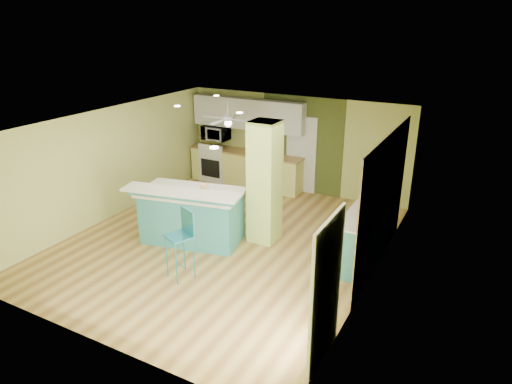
% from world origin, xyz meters
% --- Properties ---
extents(floor, '(6.00, 7.00, 0.01)m').
position_xyz_m(floor, '(0.00, 0.00, -0.01)').
color(floor, olive).
rests_on(floor, ground).
extents(ceiling, '(6.00, 7.00, 0.01)m').
position_xyz_m(ceiling, '(0.00, 0.00, 2.50)').
color(ceiling, white).
rests_on(ceiling, wall_back).
extents(wall_back, '(6.00, 0.01, 2.50)m').
position_xyz_m(wall_back, '(0.00, 3.50, 1.25)').
color(wall_back, '#C2C86B').
rests_on(wall_back, floor).
extents(wall_front, '(6.00, 0.01, 2.50)m').
position_xyz_m(wall_front, '(0.00, -3.50, 1.25)').
color(wall_front, '#C2C86B').
rests_on(wall_front, floor).
extents(wall_left, '(0.01, 7.00, 2.50)m').
position_xyz_m(wall_left, '(-3.00, 0.00, 1.25)').
color(wall_left, '#C2C86B').
rests_on(wall_left, floor).
extents(wall_right, '(0.01, 7.00, 2.50)m').
position_xyz_m(wall_right, '(3.00, 0.00, 1.25)').
color(wall_right, '#C2C86B').
rests_on(wall_right, floor).
extents(wood_panel, '(0.02, 3.40, 2.50)m').
position_xyz_m(wood_panel, '(2.99, 0.60, 1.25)').
color(wood_panel, '#85674C').
rests_on(wood_panel, floor).
extents(olive_accent, '(2.20, 0.02, 2.50)m').
position_xyz_m(olive_accent, '(0.20, 3.49, 1.25)').
color(olive_accent, '#465120').
rests_on(olive_accent, floor).
extents(interior_door, '(0.82, 0.05, 2.00)m').
position_xyz_m(interior_door, '(0.20, 3.46, 1.00)').
color(interior_door, silver).
rests_on(interior_door, floor).
extents(french_door, '(0.04, 1.08, 2.10)m').
position_xyz_m(french_door, '(2.97, -2.30, 1.05)').
color(french_door, white).
rests_on(french_door, floor).
extents(column, '(0.55, 0.55, 2.50)m').
position_xyz_m(column, '(0.65, 0.50, 1.25)').
color(column, '#BCD964').
rests_on(column, floor).
extents(kitchen_run, '(3.25, 0.63, 0.94)m').
position_xyz_m(kitchen_run, '(-1.30, 3.20, 0.47)').
color(kitchen_run, '#E5E478').
rests_on(kitchen_run, floor).
extents(stove, '(0.76, 0.66, 1.08)m').
position_xyz_m(stove, '(-2.25, 3.19, 0.46)').
color(stove, white).
rests_on(stove, floor).
extents(upper_cabinets, '(3.20, 0.34, 0.80)m').
position_xyz_m(upper_cabinets, '(-1.30, 3.32, 1.95)').
color(upper_cabinets, silver).
rests_on(upper_cabinets, wall_back).
extents(microwave, '(0.70, 0.48, 0.39)m').
position_xyz_m(microwave, '(-2.25, 3.20, 1.35)').
color(microwave, white).
rests_on(microwave, wall_back).
extents(ceiling_fan, '(1.41, 1.41, 0.61)m').
position_xyz_m(ceiling_fan, '(-1.10, 2.00, 2.08)').
color(ceiling_fan, silver).
rests_on(ceiling_fan, ceiling).
extents(pendant_lamp, '(0.14, 0.14, 0.69)m').
position_xyz_m(pendant_lamp, '(2.65, 0.75, 1.88)').
color(pendant_lamp, silver).
rests_on(pendant_lamp, ceiling).
extents(wall_decor, '(0.03, 0.90, 0.70)m').
position_xyz_m(wall_decor, '(2.96, 0.80, 1.55)').
color(wall_decor, brown).
rests_on(wall_decor, wood_panel).
extents(peninsula, '(2.40, 1.65, 1.25)m').
position_xyz_m(peninsula, '(-0.63, -0.25, 0.58)').
color(peninsula, teal).
rests_on(peninsula, floor).
extents(bar_stool, '(0.55, 0.55, 1.27)m').
position_xyz_m(bar_stool, '(0.06, -1.45, 0.85)').
color(bar_stool, teal).
rests_on(bar_stool, floor).
extents(side_counter, '(0.66, 1.55, 1.00)m').
position_xyz_m(side_counter, '(2.70, 0.45, 0.50)').
color(side_counter, teal).
rests_on(side_counter, floor).
extents(fruit_bowl, '(0.37, 0.37, 0.07)m').
position_xyz_m(fruit_bowl, '(-0.80, 3.17, 0.97)').
color(fruit_bowl, '#382516').
rests_on(fruit_bowl, kitchen_run).
extents(canister, '(0.17, 0.17, 0.19)m').
position_xyz_m(canister, '(-0.33, -0.20, 1.18)').
color(canister, yellow).
rests_on(canister, peninsula).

